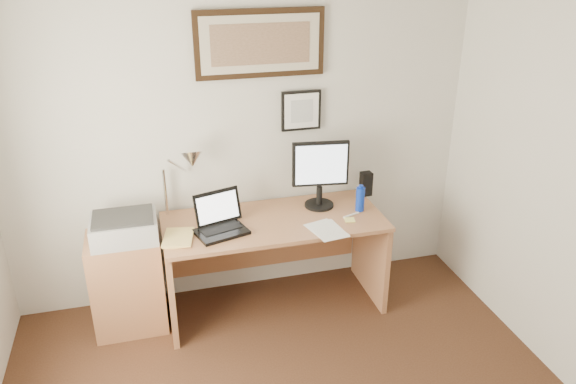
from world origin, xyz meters
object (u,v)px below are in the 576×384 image
object	(u,v)px
book	(164,238)
lcd_monitor	(320,171)
laptop	(220,223)
side_cabinet	(128,282)
printer	(124,228)
desk	(271,242)
water_bottle	(360,199)

from	to	relation	value
book	lcd_monitor	distance (m)	1.23
book	laptop	bearing A→B (deg)	5.07
side_cabinet	printer	world-z (taller)	printer
book	printer	xyz separation A→B (m)	(-0.25, 0.11, 0.06)
book	printer	distance (m)	0.28
book	desk	size ratio (longest dim) A/B	0.17
desk	lcd_monitor	bearing A→B (deg)	5.92
side_cabinet	desk	bearing A→B (deg)	1.89
book	lcd_monitor	bearing A→B (deg)	10.44
water_bottle	laptop	world-z (taller)	laptop
lcd_monitor	water_bottle	bearing A→B (deg)	-27.65
side_cabinet	desk	size ratio (longest dim) A/B	0.46
book	laptop	distance (m)	0.40
water_bottle	desk	xyz separation A→B (m)	(-0.66, 0.10, -0.33)
book	laptop	xyz separation A→B (m)	(0.39, 0.03, 0.05)
side_cabinet	lcd_monitor	world-z (taller)	lcd_monitor
desk	water_bottle	bearing A→B (deg)	-8.75
water_bottle	laptop	xyz separation A→B (m)	(-1.06, -0.04, -0.04)
desk	laptop	size ratio (longest dim) A/B	4.06
water_bottle	book	size ratio (longest dim) A/B	0.70
lcd_monitor	desk	bearing A→B (deg)	-174.08
book	side_cabinet	bearing A→B (deg)	153.08
desk	printer	world-z (taller)	printer
water_bottle	laptop	bearing A→B (deg)	-177.79
desk	printer	xyz separation A→B (m)	(-1.04, -0.07, 0.30)
laptop	lcd_monitor	world-z (taller)	lcd_monitor
laptop	desk	bearing A→B (deg)	19.66
desk	lcd_monitor	world-z (taller)	lcd_monitor
printer	side_cabinet	bearing A→B (deg)	129.22
desk	side_cabinet	bearing A→B (deg)	-178.11
book	laptop	world-z (taller)	laptop
book	printer	bearing A→B (deg)	156.56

